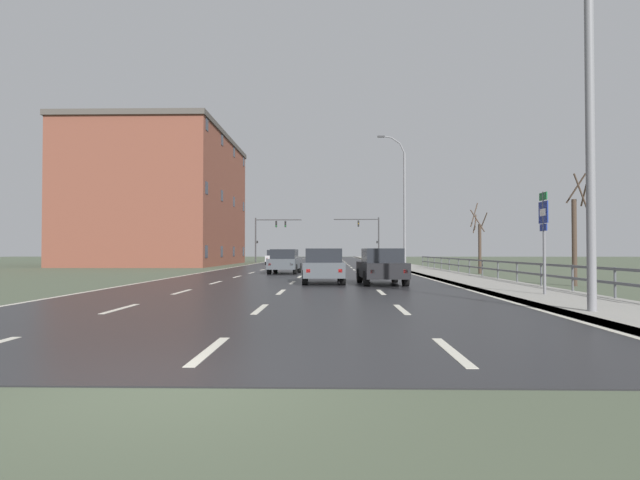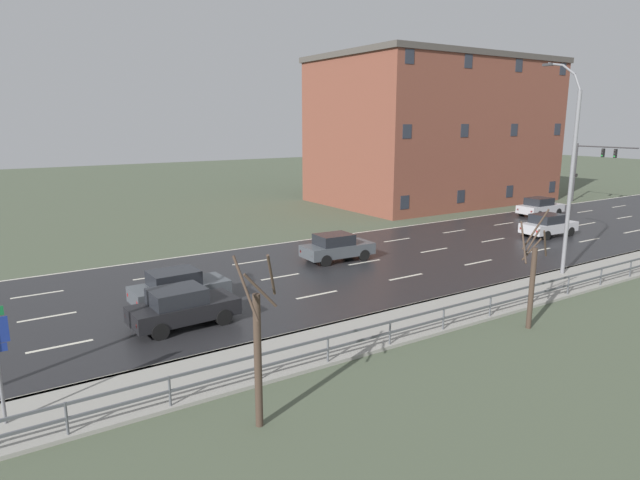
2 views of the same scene
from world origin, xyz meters
name	(u,v)px [view 1 (image 1 of 2)]	position (x,y,z in m)	size (l,w,h in m)	color
ground_plane	(314,266)	(0.00, 48.00, -0.06)	(160.00, 160.00, 0.12)	#4C5642
road_asphalt_strip	(317,263)	(0.00, 59.99, 0.01)	(14.00, 120.00, 0.03)	#232326
sidewalk_right	(385,262)	(8.43, 60.00, 0.06)	(3.00, 120.00, 0.12)	gray
guardrail	(476,264)	(9.85, 23.91, 0.71)	(0.07, 34.10, 1.00)	#515459
street_lamp_foreground	(582,95)	(7.43, 6.27, 4.98)	(2.57, 0.24, 10.19)	slate
street_lamp_midground	(403,203)	(7.47, 36.04, 5.27)	(2.24, 0.24, 10.70)	slate
highway_sign	(544,230)	(8.39, 10.84, 2.13)	(0.09, 0.68, 3.32)	slate
traffic_signal_right	(370,232)	(6.74, 62.18, 3.91)	(5.92, 0.36, 5.81)	#38383A
traffic_signal_left	(268,231)	(-6.36, 60.86, 3.98)	(5.93, 0.36, 5.69)	#38383A
car_distant	(381,266)	(3.94, 17.14, 0.80)	(2.01, 4.19, 1.57)	black
car_near_left	(323,266)	(1.41, 17.84, 0.80)	(1.95, 4.16, 1.57)	#474C51
car_near_right	(285,261)	(-1.22, 27.93, 0.80)	(1.98, 4.17, 1.57)	#474C51
car_far_left	(275,257)	(-4.26, 50.64, 0.80)	(1.86, 4.11, 1.57)	#B7B7BC
car_mid_centre	(325,258)	(1.14, 44.01, 0.80)	(1.95, 4.16, 1.57)	#B7B7BC
brick_building	(163,200)	(-16.21, 49.71, 6.87)	(14.25, 22.12, 13.71)	brown
bare_tree_near	(575,236)	(11.94, 16.45, 2.08)	(0.81, 1.11, 4.74)	#423328
bare_tree_mid	(479,243)	(11.30, 28.32, 1.98)	(1.11, 1.28, 4.62)	#423328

